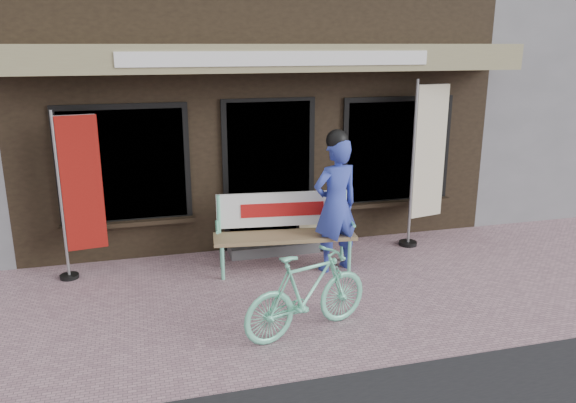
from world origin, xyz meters
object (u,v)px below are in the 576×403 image
object	(u,v)px
bench	(284,225)
nobori_red	(79,193)
nobori_cream	(426,161)
bicycle	(307,293)
person	(336,203)
menu_stand	(311,224)

from	to	relation	value
bench	nobori_red	xyz separation A→B (m)	(-2.56, 0.38, 0.52)
nobori_red	nobori_cream	distance (m)	4.83
bicycle	nobori_cream	xyz separation A→B (m)	(2.49, 2.19, 0.82)
bench	bicycle	xyz separation A→B (m)	(-0.22, -1.80, -0.15)
person	menu_stand	distance (m)	0.87
person	nobori_cream	distance (m)	1.78
nobori_red	menu_stand	distance (m)	3.17
bicycle	nobori_red	world-z (taller)	nobori_red
bench	nobori_cream	distance (m)	2.40
bench	person	size ratio (longest dim) A/B	1.01
nobori_cream	menu_stand	size ratio (longest dim) A/B	2.93
person	bicycle	bearing A→B (deg)	-131.57
person	menu_stand	bearing A→B (deg)	86.47
bench	nobori_red	world-z (taller)	nobori_red
bench	person	bearing A→B (deg)	-14.57
person	nobori_cream	bearing A→B (deg)	8.65
menu_stand	nobori_red	bearing A→B (deg)	-174.05
person	nobori_cream	size ratio (longest dim) A/B	0.77
nobori_cream	nobori_red	bearing A→B (deg)	168.35
bench	nobori_cream	size ratio (longest dim) A/B	0.78
bicycle	menu_stand	bearing A→B (deg)	-35.85
person	bicycle	world-z (taller)	person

